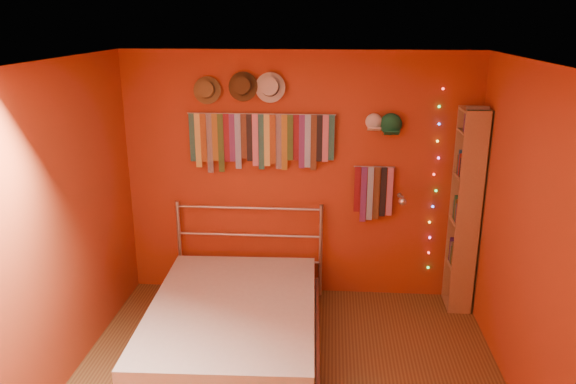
% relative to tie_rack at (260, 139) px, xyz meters
% --- Properties ---
extents(back_wall, '(3.50, 0.02, 2.50)m').
position_rel_tie_rack_xyz_m(back_wall, '(0.38, 0.07, -0.40)').
color(back_wall, '#9C3719').
rests_on(back_wall, ground).
extents(right_wall, '(0.02, 3.50, 2.50)m').
position_rel_tie_rack_xyz_m(right_wall, '(2.13, -1.68, -0.40)').
color(right_wall, '#9C3719').
rests_on(right_wall, ground).
extents(left_wall, '(0.02, 3.50, 2.50)m').
position_rel_tie_rack_xyz_m(left_wall, '(-1.37, -1.68, -0.40)').
color(left_wall, '#9C3719').
rests_on(left_wall, ground).
extents(ceiling, '(3.50, 3.50, 0.02)m').
position_rel_tie_rack_xyz_m(ceiling, '(0.38, -1.68, 0.85)').
color(ceiling, white).
rests_on(ceiling, back_wall).
extents(tie_rack, '(1.45, 0.03, 0.60)m').
position_rel_tie_rack_xyz_m(tie_rack, '(0.00, 0.00, 0.00)').
color(tie_rack, '#AFAFB4').
rests_on(tie_rack, back_wall).
extents(small_tie_rack, '(0.40, 0.03, 0.57)m').
position_rel_tie_rack_xyz_m(small_tie_rack, '(1.12, -0.00, -0.51)').
color(small_tie_rack, '#AFAFB4').
rests_on(small_tie_rack, back_wall).
extents(fedora_olive, '(0.27, 0.14, 0.26)m').
position_rel_tie_rack_xyz_m(fedora_olive, '(-0.51, -0.03, 0.47)').
color(fedora_olive, brown).
rests_on(fedora_olive, back_wall).
extents(fedora_brown, '(0.28, 0.15, 0.28)m').
position_rel_tie_rack_xyz_m(fedora_brown, '(-0.16, -0.03, 0.51)').
color(fedora_brown, '#443018').
rests_on(fedora_brown, back_wall).
extents(fedora_white, '(0.29, 0.16, 0.28)m').
position_rel_tie_rack_xyz_m(fedora_white, '(0.10, -0.03, 0.51)').
color(fedora_white, beige).
rests_on(fedora_white, back_wall).
extents(cap_white, '(0.17, 0.21, 0.17)m').
position_rel_tie_rack_xyz_m(cap_white, '(1.09, 0.01, 0.18)').
color(cap_white, white).
rests_on(cap_white, back_wall).
extents(cap_green, '(0.20, 0.25, 0.20)m').
position_rel_tie_rack_xyz_m(cap_green, '(1.26, 0.01, 0.16)').
color(cap_green, '#16673D').
rests_on(cap_green, back_wall).
extents(fairy_lights, '(0.06, 0.02, 1.85)m').
position_rel_tie_rack_xyz_m(fairy_lights, '(1.71, 0.03, -0.41)').
color(fairy_lights, '#FF3333').
rests_on(fairy_lights, back_wall).
extents(reading_lamp, '(0.08, 0.33, 0.10)m').
position_rel_tie_rack_xyz_m(reading_lamp, '(1.38, -0.19, -0.54)').
color(reading_lamp, '#AFAFB4').
rests_on(reading_lamp, back_wall).
extents(bookshelf, '(0.25, 0.34, 2.00)m').
position_rel_tie_rack_xyz_m(bookshelf, '(2.03, -0.15, -0.63)').
color(bookshelf, '#9C6546').
rests_on(bookshelf, ground).
extents(bed, '(1.57, 2.09, 1.00)m').
position_rel_tie_rack_xyz_m(bed, '(-0.12, -1.08, -1.42)').
color(bed, '#AFAFB4').
rests_on(bed, ground).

